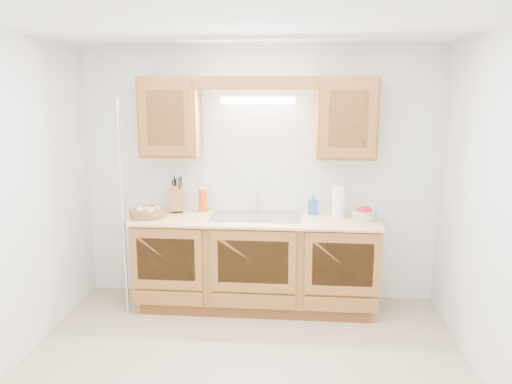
# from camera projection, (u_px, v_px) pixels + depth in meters

# --- Properties ---
(room) EXTENTS (3.52, 3.50, 2.50)m
(room) POSITION_uv_depth(u_px,v_px,m) (241.00, 210.00, 3.49)
(room) COLOR tan
(room) RESTS_ON ground
(base_cabinets) EXTENTS (2.20, 0.60, 0.86)m
(base_cabinets) POSITION_uv_depth(u_px,v_px,m) (256.00, 263.00, 4.82)
(base_cabinets) COLOR brown
(base_cabinets) RESTS_ON ground
(countertop) EXTENTS (2.30, 0.63, 0.04)m
(countertop) POSITION_uv_depth(u_px,v_px,m) (256.00, 219.00, 4.72)
(countertop) COLOR #E7B779
(countertop) RESTS_ON base_cabinets
(upper_cabinet_left) EXTENTS (0.55, 0.33, 0.75)m
(upper_cabinet_left) POSITION_uv_depth(u_px,v_px,m) (171.00, 117.00, 4.75)
(upper_cabinet_left) COLOR brown
(upper_cabinet_left) RESTS_ON room
(upper_cabinet_right) EXTENTS (0.55, 0.33, 0.75)m
(upper_cabinet_right) POSITION_uv_depth(u_px,v_px,m) (347.00, 118.00, 4.61)
(upper_cabinet_right) COLOR brown
(upper_cabinet_right) RESTS_ON room
(valance) EXTENTS (2.20, 0.05, 0.12)m
(valance) POSITION_uv_depth(u_px,v_px,m) (256.00, 83.00, 4.47)
(valance) COLOR brown
(valance) RESTS_ON room
(fluorescent_fixture) EXTENTS (0.76, 0.08, 0.08)m
(fluorescent_fixture) POSITION_uv_depth(u_px,v_px,m) (258.00, 99.00, 4.72)
(fluorescent_fixture) COLOR white
(fluorescent_fixture) RESTS_ON room
(sink) EXTENTS (0.84, 0.46, 0.36)m
(sink) POSITION_uv_depth(u_px,v_px,m) (256.00, 224.00, 4.75)
(sink) COLOR #9E9EA3
(sink) RESTS_ON countertop
(wire_shelf_pole) EXTENTS (0.03, 0.03, 2.00)m
(wire_shelf_pole) POSITION_uv_depth(u_px,v_px,m) (123.00, 210.00, 4.55)
(wire_shelf_pole) COLOR silver
(wire_shelf_pole) RESTS_ON ground
(outlet_plate) EXTENTS (0.08, 0.01, 0.12)m
(outlet_plate) POSITION_uv_depth(u_px,v_px,m) (355.00, 187.00, 4.88)
(outlet_plate) COLOR white
(outlet_plate) RESTS_ON room
(fruit_basket) EXTENTS (0.37, 0.37, 0.10)m
(fruit_basket) POSITION_uv_depth(u_px,v_px,m) (147.00, 212.00, 4.73)
(fruit_basket) COLOR #9A6A3E
(fruit_basket) RESTS_ON countertop
(knife_block) EXTENTS (0.18, 0.23, 0.36)m
(knife_block) POSITION_uv_depth(u_px,v_px,m) (177.00, 199.00, 4.92)
(knife_block) COLOR brown
(knife_block) RESTS_ON countertop
(orange_canister) EXTENTS (0.08, 0.08, 0.24)m
(orange_canister) POSITION_uv_depth(u_px,v_px,m) (203.00, 199.00, 4.91)
(orange_canister) COLOR #E6510C
(orange_canister) RESTS_ON countertop
(soap_bottle) EXTENTS (0.09, 0.10, 0.19)m
(soap_bottle) POSITION_uv_depth(u_px,v_px,m) (313.00, 204.00, 4.82)
(soap_bottle) COLOR blue
(soap_bottle) RESTS_ON countertop
(sponge) EXTENTS (0.10, 0.06, 0.02)m
(sponge) POSITION_uv_depth(u_px,v_px,m) (204.00, 209.00, 4.99)
(sponge) COLOR #CC333F
(sponge) RESTS_ON countertop
(paper_towel) EXTENTS (0.17, 0.17, 0.34)m
(paper_towel) POSITION_uv_depth(u_px,v_px,m) (339.00, 202.00, 4.72)
(paper_towel) COLOR silver
(paper_towel) RESTS_ON countertop
(apple_bowl) EXTENTS (0.27, 0.27, 0.13)m
(apple_bowl) POSITION_uv_depth(u_px,v_px,m) (364.00, 214.00, 4.62)
(apple_bowl) COLOR silver
(apple_bowl) RESTS_ON countertop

